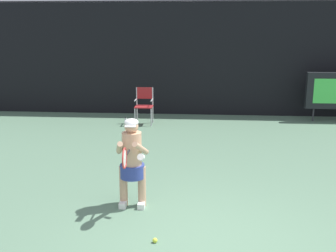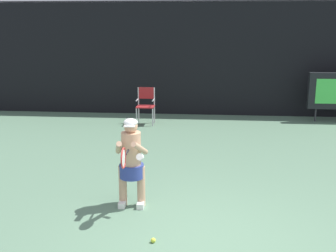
# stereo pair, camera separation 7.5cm
# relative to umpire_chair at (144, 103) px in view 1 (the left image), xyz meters

# --- Properties ---
(backdrop_screen) EXTENTS (18.00, 0.12, 3.66)m
(backdrop_screen) POSITION_rel_umpire_chair_xyz_m (1.79, 1.53, 1.19)
(backdrop_screen) COLOR black
(backdrop_screen) RESTS_ON ground
(umpire_chair) EXTENTS (0.52, 0.44, 1.08)m
(umpire_chair) POSITION_rel_umpire_chair_xyz_m (0.00, 0.00, 0.00)
(umpire_chair) COLOR #B7B7BC
(umpire_chair) RESTS_ON ground
(water_bottle) EXTENTS (0.07, 0.07, 0.27)m
(water_bottle) POSITION_rel_umpire_chair_xyz_m (-0.51, -0.34, -0.50)
(water_bottle) COLOR silver
(water_bottle) RESTS_ON ground
(tennis_player) EXTENTS (0.53, 0.61, 1.45)m
(tennis_player) POSITION_rel_umpire_chair_xyz_m (0.60, -5.77, 0.16)
(tennis_player) COLOR white
(tennis_player) RESTS_ON ground
(tennis_racket) EXTENTS (0.03, 0.60, 0.31)m
(tennis_racket) POSITION_rel_umpire_chair_xyz_m (0.58, -6.28, 0.36)
(tennis_racket) COLOR black
(tennis_ball_spare) EXTENTS (0.07, 0.07, 0.07)m
(tennis_ball_spare) POSITION_rel_umpire_chair_xyz_m (1.09, -6.93, -0.58)
(tennis_ball_spare) COLOR #CCDB3D
(tennis_ball_spare) RESTS_ON ground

